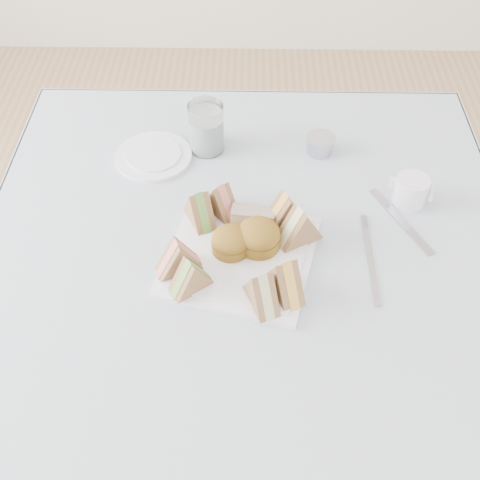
{
  "coord_description": "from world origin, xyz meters",
  "views": [
    {
      "loc": [
        0.0,
        -0.75,
        1.59
      ],
      "look_at": [
        -0.01,
        -0.03,
        0.8
      ],
      "focal_mm": 45.0,
      "sensor_mm": 36.0,
      "label": 1
    }
  ],
  "objects_px": {
    "table": "(245,353)",
    "serving_plate": "(240,256)",
    "water_glass": "(206,128)",
    "creamer_jug": "(411,191)"
  },
  "relations": [
    {
      "from": "table",
      "to": "water_glass",
      "type": "xyz_separation_m",
      "value": [
        -0.09,
        0.29,
        0.43
      ]
    },
    {
      "from": "table",
      "to": "serving_plate",
      "type": "xyz_separation_m",
      "value": [
        -0.01,
        -0.03,
        0.38
      ]
    },
    {
      "from": "table",
      "to": "serving_plate",
      "type": "height_order",
      "value": "serving_plate"
    },
    {
      "from": "serving_plate",
      "to": "creamer_jug",
      "type": "xyz_separation_m",
      "value": [
        0.34,
        0.16,
        0.02
      ]
    },
    {
      "from": "table",
      "to": "water_glass",
      "type": "bearing_deg",
      "value": 107.26
    },
    {
      "from": "table",
      "to": "serving_plate",
      "type": "bearing_deg",
      "value": -111.81
    },
    {
      "from": "table",
      "to": "creamer_jug",
      "type": "distance_m",
      "value": 0.53
    },
    {
      "from": "serving_plate",
      "to": "water_glass",
      "type": "relative_size",
      "value": 2.33
    },
    {
      "from": "water_glass",
      "to": "table",
      "type": "bearing_deg",
      "value": -72.74
    },
    {
      "from": "serving_plate",
      "to": "creamer_jug",
      "type": "relative_size",
      "value": 3.95
    }
  ]
}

